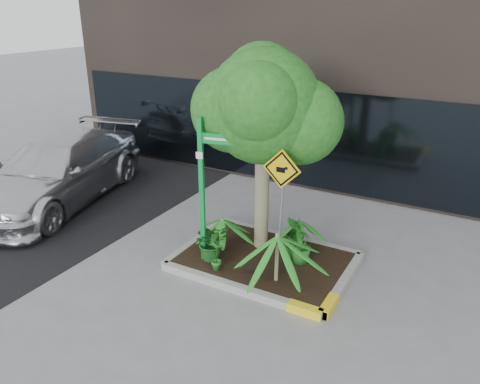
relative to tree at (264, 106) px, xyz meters
The scene contains 14 objects.
ground 3.09m from the tree, 83.78° to the right, with size 80.00×80.00×0.00m, color gray.
asphalt_road 7.12m from the tree, behind, with size 7.00×80.00×0.01m, color black.
planter 2.95m from the tree, 55.68° to the right, with size 3.35×2.36×0.15m.
tree is the anchor object (origin of this frame).
palm_front 2.38m from the tree, 51.70° to the right, with size 1.05×1.05×1.17m.
palm_left 2.35m from the tree, 140.19° to the right, with size 0.78×0.78×0.87m.
palm_back 2.33m from the tree, 15.08° to the left, with size 0.79×0.79×0.88m.
parked_car 6.13m from the tree, behind, with size 2.27×5.59×1.62m, color silver.
shrub_a 2.72m from the tree, 121.53° to the right, with size 0.67×0.67×0.74m, color #164F18.
shrub_b 2.66m from the tree, 13.67° to the right, with size 0.42×0.42×0.75m, color #217021.
shrub_c 2.86m from the tree, 102.75° to the right, with size 0.32×0.32×0.61m, color #267724.
shrub_d 2.56m from the tree, ahead, with size 0.43×0.43×0.78m, color #1A5819.
street_sign_post 1.67m from the tree, 125.27° to the right, with size 0.98×0.85×2.94m.
cattle_sign 1.60m from the tree, 43.14° to the right, with size 0.71×0.24×2.32m.
Camera 1 is at (3.67, -6.89, 4.76)m, focal length 35.00 mm.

